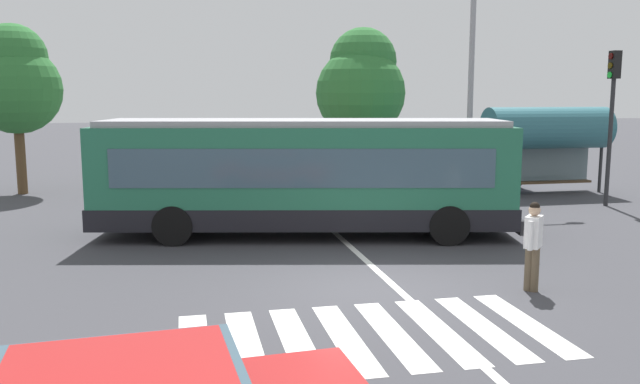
{
  "coord_description": "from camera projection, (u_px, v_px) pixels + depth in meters",
  "views": [
    {
      "loc": [
        -3.47,
        -11.63,
        3.7
      ],
      "look_at": [
        -0.16,
        4.0,
        1.3
      ],
      "focal_mm": 36.43,
      "sensor_mm": 36.0,
      "label": 1
    }
  ],
  "objects": [
    {
      "name": "ground_plane",
      "position": [
        371.0,
        288.0,
        12.51
      ],
      "size": [
        160.0,
        160.0,
        0.0
      ],
      "primitive_type": "plane",
      "color": "#3D3D42"
    },
    {
      "name": "city_transit_bus",
      "position": [
        304.0,
        176.0,
        17.03
      ],
      "size": [
        11.18,
        4.71,
        3.06
      ],
      "color": "black",
      "rests_on": "ground_plane"
    },
    {
      "name": "pedestrian_crossing_street",
      "position": [
        533.0,
        241.0,
        12.21
      ],
      "size": [
        0.46,
        0.47,
        1.72
      ],
      "color": "brown",
      "rests_on": "ground_plane"
    },
    {
      "name": "parked_car_white",
      "position": [
        148.0,
        174.0,
        24.15
      ],
      "size": [
        2.05,
        4.59,
        1.35
      ],
      "color": "black",
      "rests_on": "ground_plane"
    },
    {
      "name": "parked_car_silver",
      "position": [
        223.0,
        171.0,
        25.2
      ],
      "size": [
        2.33,
        4.68,
        1.35
      ],
      "color": "black",
      "rests_on": "ground_plane"
    },
    {
      "name": "parked_car_red",
      "position": [
        291.0,
        171.0,
        25.18
      ],
      "size": [
        2.0,
        4.56,
        1.35
      ],
      "color": "black",
      "rests_on": "ground_plane"
    },
    {
      "name": "parked_car_champagne",
      "position": [
        356.0,
        168.0,
        26.17
      ],
      "size": [
        1.94,
        4.54,
        1.35
      ],
      "color": "black",
      "rests_on": "ground_plane"
    },
    {
      "name": "parked_car_teal",
      "position": [
        419.0,
        168.0,
        26.34
      ],
      "size": [
        2.03,
        4.58,
        1.35
      ],
      "color": "black",
      "rests_on": "ground_plane"
    },
    {
      "name": "parked_car_blue",
      "position": [
        481.0,
        165.0,
        27.23
      ],
      "size": [
        2.1,
        4.61,
        1.35
      ],
      "color": "black",
      "rests_on": "ground_plane"
    },
    {
      "name": "traffic_light_far_corner",
      "position": [
        612.0,
        104.0,
        21.35
      ],
      "size": [
        0.33,
        0.32,
        5.12
      ],
      "color": "#28282B",
      "rests_on": "ground_plane"
    },
    {
      "name": "bus_stop_shelter",
      "position": [
        547.0,
        130.0,
        24.06
      ],
      "size": [
        4.76,
        1.54,
        3.25
      ],
      "color": "#28282B",
      "rests_on": "ground_plane"
    },
    {
      "name": "twin_arm_street_lamp",
      "position": [
        472.0,
        38.0,
        22.99
      ],
      "size": [
        4.98,
        0.32,
        9.2
      ],
      "color": "#939399",
      "rests_on": "ground_plane"
    },
    {
      "name": "background_tree_left",
      "position": [
        15.0,
        80.0,
        23.87
      ],
      "size": [
        3.29,
        3.29,
        6.29
      ],
      "color": "brown",
      "rests_on": "ground_plane"
    },
    {
      "name": "background_tree_right",
      "position": [
        361.0,
        84.0,
        30.76
      ],
      "size": [
        4.25,
        4.25,
        6.87
      ],
      "color": "brown",
      "rests_on": "ground_plane"
    },
    {
      "name": "crosswalk_painted_stripes",
      "position": [
        369.0,
        335.0,
        10.05
      ],
      "size": [
        5.78,
        2.99,
        0.01
      ],
      "color": "silver",
      "rests_on": "ground_plane"
    },
    {
      "name": "lane_center_line",
      "position": [
        367.0,
        261.0,
        14.55
      ],
      "size": [
        0.16,
        24.0,
        0.01
      ],
      "primitive_type": "cube",
      "color": "silver",
      "rests_on": "ground_plane"
    }
  ]
}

